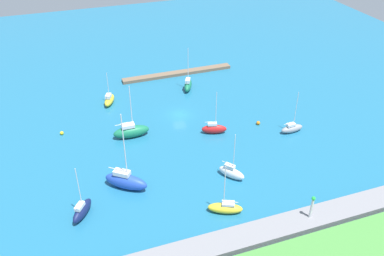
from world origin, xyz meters
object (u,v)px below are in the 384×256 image
pier_dock (178,73)px  sailboat_yellow_off_beacon (225,208)px  sailboat_green_far_north (131,131)px  sailboat_white_far_south (231,172)px  mooring_buoy_yellow (62,133)px  sailboat_green_lone_north (188,85)px  sailboat_red_mid_basin (214,129)px  harbor_beacon (312,205)px  sailboat_yellow_west_end (109,100)px  sailboat_blue_inner_mooring (126,181)px  mooring_buoy_orange (258,123)px  sailboat_gray_near_pier (292,128)px  sailboat_navy_center_basin (82,210)px

pier_dock → sailboat_yellow_off_beacon: sailboat_yellow_off_beacon is taller
sailboat_green_far_north → sailboat_yellow_off_beacon: sailboat_green_far_north is taller
pier_dock → sailboat_green_far_north: 27.86m
sailboat_white_far_south → mooring_buoy_yellow: bearing=-168.2°
pier_dock → sailboat_green_lone_north: (0.10, 8.05, 0.77)m
sailboat_green_far_north → sailboat_red_mid_basin: sailboat_green_far_north is taller
harbor_beacon → mooring_buoy_yellow: harbor_beacon is taller
sailboat_yellow_west_end → sailboat_blue_inner_mooring: bearing=-159.6°
sailboat_green_far_north → sailboat_yellow_off_beacon: bearing=-69.4°
sailboat_green_far_north → harbor_beacon: bearing=-56.8°
sailboat_yellow_west_end → mooring_buoy_orange: sailboat_yellow_west_end is taller
sailboat_white_far_south → harbor_beacon: bearing=-11.0°
sailboat_white_far_south → sailboat_green_lone_north: size_ratio=0.87×
sailboat_green_far_north → sailboat_gray_near_pier: bearing=-15.7°
sailboat_gray_near_pier → mooring_buoy_yellow: (41.18, -13.56, -0.49)m
harbor_beacon → sailboat_green_lone_north: 44.58m
sailboat_green_far_north → sailboat_gray_near_pier: 30.20m
harbor_beacon → sailboat_blue_inner_mooring: sailboat_blue_inner_mooring is taller
sailboat_yellow_west_end → sailboat_gray_near_pier: size_ratio=0.83×
sailboat_green_far_north → mooring_buoy_orange: 24.58m
harbor_beacon → mooring_buoy_yellow: (31.17, -34.90, -2.99)m
sailboat_blue_inner_mooring → sailboat_green_lone_north: 34.74m
sailboat_gray_near_pier → sailboat_yellow_off_beacon: sailboat_gray_near_pier is taller
sailboat_yellow_off_beacon → sailboat_green_lone_north: sailboat_green_lone_north is taller
sailboat_gray_near_pier → mooring_buoy_orange: size_ratio=11.54×
pier_dock → sailboat_red_mid_basin: 26.67m
sailboat_white_far_south → sailboat_yellow_off_beacon: 8.08m
sailboat_blue_inner_mooring → sailboat_gray_near_pier: bearing=46.8°
sailboat_yellow_west_end → sailboat_white_far_south: bearing=-130.1°
sailboat_green_far_north → sailboat_green_lone_north: (-16.13, -14.57, -0.09)m
sailboat_yellow_west_end → sailboat_green_lone_north: (-17.84, -0.75, 0.18)m
sailboat_blue_inner_mooring → mooring_buoy_yellow: bearing=151.5°
mooring_buoy_yellow → mooring_buoy_orange: bearing=166.0°
harbor_beacon → sailboat_yellow_west_end: 48.39m
harbor_beacon → sailboat_gray_near_pier: (-10.00, -21.34, -2.51)m
pier_dock → sailboat_blue_inner_mooring: bearing=61.2°
sailboat_navy_center_basin → sailboat_green_lone_north: (-27.18, -32.35, 0.09)m
sailboat_green_far_north → mooring_buoy_yellow: sailboat_green_far_north is taller
pier_dock → sailboat_yellow_off_beacon: (7.57, 46.57, 0.47)m
harbor_beacon → sailboat_green_far_north: (18.97, -29.86, -2.12)m
pier_dock → sailboat_yellow_off_beacon: 47.18m
sailboat_green_far_north → sailboat_navy_center_basin: size_ratio=1.24×
harbor_beacon → sailboat_yellow_off_beacon: 12.14m
sailboat_green_far_north → sailboat_gray_near_pier: (-28.97, 8.53, -0.39)m
sailboat_blue_inner_mooring → mooring_buoy_orange: sailboat_blue_inner_mooring is taller
sailboat_gray_near_pier → sailboat_navy_center_basin: size_ratio=1.00×
harbor_beacon → sailboat_white_far_south: (6.24, -12.90, -2.34)m
sailboat_red_mid_basin → sailboat_white_far_south: sailboat_red_mid_basin is taller
sailboat_gray_near_pier → mooring_buoy_orange: (4.74, -4.48, -0.47)m
pier_dock → sailboat_green_lone_north: sailboat_green_lone_north is taller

